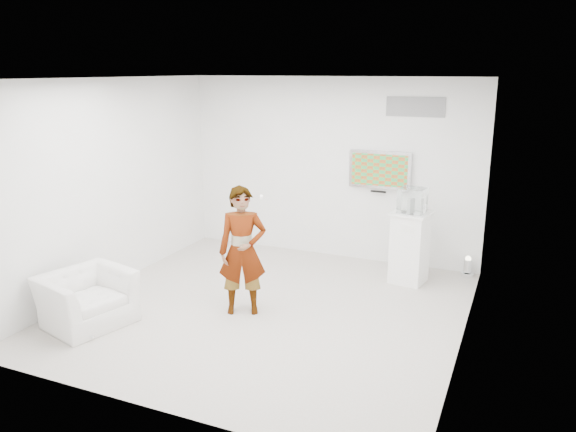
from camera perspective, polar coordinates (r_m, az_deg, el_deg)
The scene contains 10 objects.
room at distance 7.14m, azimuth -2.23°, elevation 1.67°, with size 5.01×5.01×3.00m.
tv at distance 9.12m, azimuth 9.33°, elevation 4.67°, with size 1.00×0.08×0.60m, color #B9B8BD.
logo_decal at distance 8.93m, azimuth 12.82°, elevation 10.76°, with size 0.90×0.02×0.30m, color slate.
person at distance 7.25m, azimuth -4.65°, elevation -3.55°, with size 0.61×0.40×1.69m, color white.
armchair at distance 7.51m, azimuth -19.81°, elevation -7.92°, with size 1.02×0.89×0.66m, color white.
pedestal at distance 8.55m, azimuth 12.26°, elevation -3.13°, with size 0.52×0.52×1.08m, color white.
floor_uplight at distance 9.11m, azimuth 17.78°, elevation -4.94°, with size 0.20×0.20×0.31m, color white.
vitrine at distance 8.36m, azimuth 12.52°, elevation 1.57°, with size 0.36×0.36×0.36m, color white.
console at distance 8.38m, azimuth 12.49°, elevation 1.10°, with size 0.05×0.16×0.22m, color white.
wii_remote at distance 7.21m, azimuth -2.73°, elevation 1.93°, with size 0.03×0.13×0.03m, color white.
Camera 1 is at (3.01, -6.27, 3.11)m, focal length 35.00 mm.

